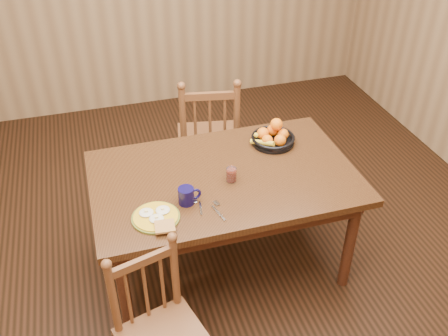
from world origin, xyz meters
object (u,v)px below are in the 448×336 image
object	(u,v)px
chair_near	(160,333)
coffee_mug	(187,195)
dining_table	(224,186)
breakfast_plate	(156,217)
fruit_bowl	(273,137)
chair_far	(209,139)

from	to	relation	value
chair_near	coffee_mug	distance (m)	0.74
coffee_mug	dining_table	bearing A→B (deg)	35.61
dining_table	breakfast_plate	bearing A→B (deg)	-148.59
coffee_mug	fruit_bowl	xyz separation A→B (m)	(0.69, 0.45, -0.00)
dining_table	chair_near	world-z (taller)	chair_near
chair_near	coffee_mug	bearing A→B (deg)	48.42
chair_far	chair_near	distance (m)	1.72
chair_near	breakfast_plate	bearing A→B (deg)	63.87
chair_near	dining_table	bearing A→B (deg)	38.85
dining_table	fruit_bowl	world-z (taller)	fruit_bowl
chair_far	breakfast_plate	bearing A→B (deg)	72.56
breakfast_plate	fruit_bowl	xyz separation A→B (m)	(0.88, 0.54, 0.03)
dining_table	breakfast_plate	size ratio (longest dim) A/B	5.48
breakfast_plate	coffee_mug	xyz separation A→B (m)	(0.19, 0.09, 0.04)
breakfast_plate	fruit_bowl	world-z (taller)	fruit_bowl
chair_far	coffee_mug	world-z (taller)	chair_far
dining_table	chair_near	bearing A→B (deg)	-125.87
chair_near	fruit_bowl	world-z (taller)	fruit_bowl
chair_far	chair_near	world-z (taller)	chair_far
coffee_mug	breakfast_plate	bearing A→B (deg)	-155.31
fruit_bowl	dining_table	bearing A→B (deg)	-148.59
chair_far	breakfast_plate	size ratio (longest dim) A/B	3.54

